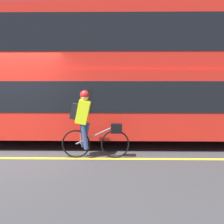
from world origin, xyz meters
name	(u,v)px	position (x,y,z in m)	size (l,w,h in m)	color
ground_plane	(6,158)	(0.00, 0.00, 0.00)	(80.00, 80.00, 0.00)	#38383A
road_center_line	(5,158)	(0.00, -0.06, 0.00)	(50.00, 0.14, 0.01)	yellow
sidewalk_curb	(49,123)	(0.00, 4.57, 0.08)	(60.00, 2.09, 0.16)	gray
building_facade	(53,29)	(0.00, 5.76, 3.77)	(60.00, 0.30, 7.55)	#33478C
bus	(137,70)	(3.20, 1.78, 2.08)	(10.25, 2.48, 3.75)	black
cyclist_on_bike	(88,122)	(1.97, 0.01, 0.87)	(1.60, 0.32, 1.61)	black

